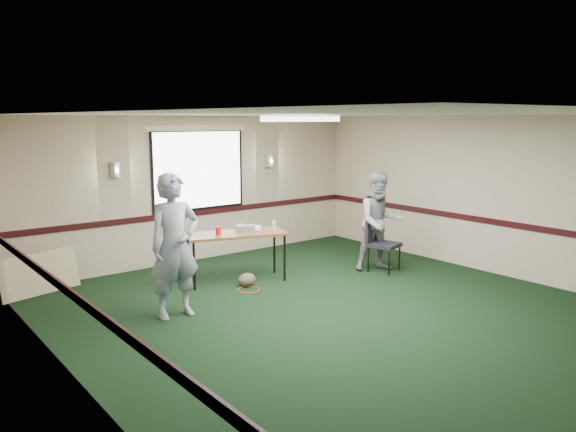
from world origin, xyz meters
TOP-DOWN VIEW (x-y plane):
  - ground at (0.00, 0.00)m, footprint 8.00×8.00m
  - room_shell at (0.00, 2.12)m, footprint 8.00×8.02m
  - folding_table at (-0.26, 2.33)m, footprint 1.74×1.12m
  - projector at (-0.06, 2.35)m, footprint 0.38×0.38m
  - game_console at (0.14, 2.39)m, footprint 0.27×0.27m
  - red_cup at (-0.58, 2.36)m, footprint 0.09×0.09m
  - water_bottle at (0.31, 2.07)m, footprint 0.05×0.05m
  - duffel_bag at (-0.30, 1.98)m, footprint 0.35×0.29m
  - cable_coil at (-0.40, 1.79)m, footprint 0.40×0.40m
  - folded_table at (-3.00, 3.60)m, footprint 1.25×0.49m
  - conference_chair at (2.06, 1.33)m, footprint 0.59×0.60m
  - person_left at (-1.81, 1.44)m, footprint 0.72×0.48m
  - person_right at (2.09, 1.36)m, footprint 1.03×0.94m

SIDE VIEW (x-z plane):
  - ground at x=0.00m, z-range 0.00..0.00m
  - cable_coil at x=-0.40m, z-range 0.00..0.02m
  - duffel_bag at x=-0.30m, z-range 0.00..0.22m
  - folded_table at x=-3.00m, z-range 0.00..0.64m
  - conference_chair at x=2.06m, z-range 0.08..1.05m
  - folding_table at x=-0.26m, z-range 0.35..1.16m
  - game_console at x=0.14m, z-range 0.81..0.86m
  - projector at x=-0.06m, z-range 0.81..0.91m
  - person_right at x=2.09m, z-range 0.00..1.73m
  - red_cup at x=-0.58m, z-range 0.81..0.94m
  - water_bottle at x=0.31m, z-range 0.81..0.99m
  - person_left at x=-1.81m, z-range 0.00..1.95m
  - room_shell at x=0.00m, z-range -2.42..5.58m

